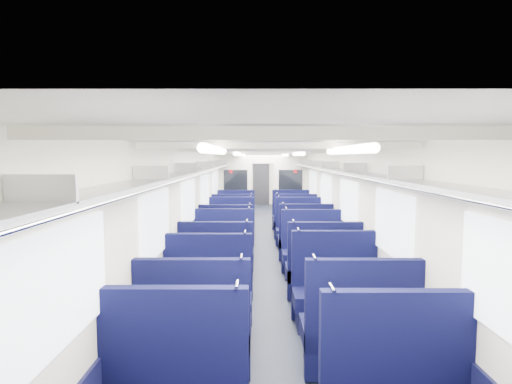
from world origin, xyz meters
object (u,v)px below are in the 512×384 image
object	(u,v)px
seat_11	(312,255)
seat_17	(295,224)
seat_14	(231,232)
seat_19	(291,218)
seat_7	(336,296)
seat_13	(305,242)
seat_5	(358,336)
seat_6	(207,302)
seat_16	(233,225)
seat_15	(299,232)
bulkhead	(263,188)
seat_4	(195,336)
seat_8	(217,273)
seat_12	(227,243)
seat_18	(235,219)
end_door	(261,183)
seat_10	(223,254)
seat_9	(323,273)

from	to	relation	value
seat_11	seat_17	xyz separation A→B (m)	(0.00, 3.52, 0.00)
seat_14	seat_19	bearing A→B (deg)	52.95
seat_7	seat_13	xyz separation A→B (m)	(0.00, 3.42, 0.00)
seat_5	seat_6	distance (m)	1.93
seat_14	seat_16	size ratio (longest dim) A/B	1.00
seat_6	seat_15	distance (m)	5.06
bulkhead	seat_19	size ratio (longest dim) A/B	2.22
seat_4	seat_16	world-z (taller)	same
seat_6	seat_8	distance (m)	1.27
seat_5	seat_12	size ratio (longest dim) A/B	1.00
bulkhead	seat_8	distance (m)	6.84
seat_5	seat_17	xyz separation A→B (m)	(0.00, 6.94, 0.00)
seat_13	seat_5	bearing A→B (deg)	-90.00
seat_8	seat_18	xyz separation A→B (m)	(0.00, 5.65, 0.00)
seat_5	seat_14	xyz separation A→B (m)	(-1.66, 5.80, 0.00)
bulkhead	seat_5	bearing A→B (deg)	-84.73
seat_12	seat_14	distance (m)	1.32
seat_5	seat_17	size ratio (longest dim) A/B	1.00
end_door	seat_13	world-z (taller)	end_door
end_door	seat_10	size ratio (longest dim) A/B	1.59
seat_7	seat_12	size ratio (longest dim) A/B	1.00
seat_4	seat_6	distance (m)	0.99
seat_7	seat_8	distance (m)	1.97
end_door	seat_11	bearing A→B (deg)	-85.85
seat_10	seat_16	bearing A→B (deg)	90.00
seat_12	seat_18	bearing A→B (deg)	90.00
seat_9	seat_13	bearing A→B (deg)	90.00
seat_8	seat_14	world-z (taller)	same
seat_14	seat_15	world-z (taller)	same
seat_12	bulkhead	bearing A→B (deg)	79.61
seat_9	seat_18	distance (m)	5.91
seat_12	seat_19	world-z (taller)	same
seat_13	seat_10	bearing A→B (deg)	-146.29
seat_7	seat_19	size ratio (longest dim) A/B	1.00
seat_6	seat_10	distance (m)	2.52
end_door	seat_9	size ratio (longest dim) A/B	1.59
seat_5	seat_18	distance (m)	8.09
seat_10	seat_11	bearing A→B (deg)	-3.46
seat_5	seat_7	bearing A→B (deg)	90.00
seat_17	seat_16	bearing A→B (deg)	-178.13
end_door	seat_5	world-z (taller)	end_door
seat_14	seat_11	bearing A→B (deg)	-55.16
seat_10	seat_6	bearing A→B (deg)	-90.00
seat_14	seat_19	world-z (taller)	same
end_door	seat_18	xyz separation A→B (m)	(-0.83, -6.94, -0.61)
seat_5	seat_7	size ratio (longest dim) A/B	1.00
seat_8	seat_14	size ratio (longest dim) A/B	1.00
seat_4	seat_8	world-z (taller)	same
seat_16	seat_18	world-z (taller)	same
seat_7	seat_17	world-z (taller)	same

